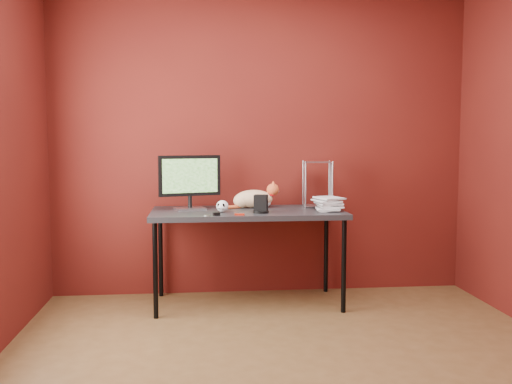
{
  "coord_description": "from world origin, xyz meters",
  "views": [
    {
      "loc": [
        -0.53,
        -3.05,
        1.3
      ],
      "look_at": [
        -0.11,
        1.15,
        0.91
      ],
      "focal_mm": 40.0,
      "sensor_mm": 36.0,
      "label": 1
    }
  ],
  "objects": [
    {
      "name": "black_gadget",
      "position": [
        -0.4,
        1.08,
        0.76
      ],
      "size": [
        0.06,
        0.04,
        0.02
      ],
      "primitive_type": "cube",
      "rotation": [
        0.0,
        0.0,
        0.31
      ],
      "color": "black",
      "rests_on": "desk"
    },
    {
      "name": "room",
      "position": [
        0.0,
        0.0,
        1.45
      ],
      "size": [
        3.52,
        3.52,
        2.61
      ],
      "color": "#51371C",
      "rests_on": "ground"
    },
    {
      "name": "pocket_knife",
      "position": [
        -0.23,
        1.08,
        0.76
      ],
      "size": [
        0.07,
        0.03,
        0.01
      ],
      "primitive_type": "cube",
      "rotation": [
        0.0,
        0.0,
        -0.19
      ],
      "color": "maroon",
      "rests_on": "desk"
    },
    {
      "name": "cat",
      "position": [
        -0.08,
        1.53,
        0.83
      ],
      "size": [
        0.46,
        0.18,
        0.22
      ],
      "rotation": [
        0.0,
        0.0,
        -0.01
      ],
      "color": "orange",
      "rests_on": "desk"
    },
    {
      "name": "monitor",
      "position": [
        -0.6,
        1.45,
        0.99
      ],
      "size": [
        0.49,
        0.22,
        0.43
      ],
      "rotation": [
        0.0,
        0.0,
        0.28
      ],
      "color": "#A8A7AC",
      "rests_on": "desk"
    },
    {
      "name": "washer",
      "position": [
        -0.47,
        1.08,
        0.75
      ],
      "size": [
        0.05,
        0.05,
        0.0
      ],
      "primitive_type": "cylinder",
      "color": "#A8A7AC",
      "rests_on": "desk"
    },
    {
      "name": "book_stack",
      "position": [
        0.39,
        1.31,
        1.34
      ],
      "size": [
        0.24,
        0.28,
        1.18
      ],
      "rotation": [
        0.0,
        0.0,
        0.09
      ],
      "color": "beige",
      "rests_on": "desk"
    },
    {
      "name": "wire_rack",
      "position": [
        0.44,
        1.54,
        0.94
      ],
      "size": [
        0.23,
        0.2,
        0.38
      ],
      "rotation": [
        0.0,
        0.0,
        -0.07
      ],
      "color": "#A8A7AC",
      "rests_on": "desk"
    },
    {
      "name": "speaker",
      "position": [
        -0.06,
        1.2,
        0.81
      ],
      "size": [
        0.12,
        0.12,
        0.14
      ],
      "rotation": [
        0.0,
        0.0,
        -0.27
      ],
      "color": "black",
      "rests_on": "desk"
    },
    {
      "name": "skull_mug",
      "position": [
        -0.35,
        1.27,
        0.8
      ],
      "size": [
        0.09,
        0.1,
        0.09
      ],
      "rotation": [
        0.0,
        0.0,
        -0.31
      ],
      "color": "white",
      "rests_on": "desk"
    },
    {
      "name": "desk",
      "position": [
        -0.15,
        1.37,
        0.7
      ],
      "size": [
        1.5,
        0.7,
        0.75
      ],
      "color": "black",
      "rests_on": "ground"
    }
  ]
}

